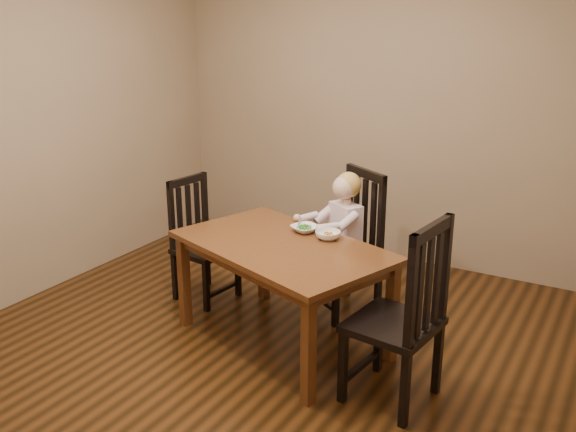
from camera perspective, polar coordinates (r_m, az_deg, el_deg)
The scene contains 9 objects.
room at distance 3.95m, azimuth -2.62°, elevation 5.88°, with size 4.01×4.01×2.71m.
dining_table at distance 4.22m, azimuth -0.52°, elevation -3.55°, with size 1.63×1.27×0.71m.
chair_child at distance 4.76m, azimuth 5.42°, elevation -2.57°, with size 0.62×0.61×1.07m.
chair_left at distance 5.01m, azimuth -7.75°, elevation -2.25°, with size 0.44×0.46×0.95m.
chair_right at distance 3.68m, azimuth 10.15°, elevation -8.85°, with size 0.51×0.53×1.11m.
toddler at distance 4.68m, azimuth 4.93°, elevation -1.08°, with size 0.32×0.40×0.55m, color silver, non-canonical shape.
bowl_peas at distance 4.41m, azimuth 1.51°, elevation -1.13°, with size 0.18×0.18×0.04m, color white.
bowl_veg at distance 4.28m, azimuth 3.57°, elevation -1.70°, with size 0.17×0.17×0.05m, color white.
fork at distance 4.41m, azimuth 0.97°, elevation -0.79°, with size 0.06×0.12×0.05m.
Camera 1 is at (2.08, -3.25, 2.18)m, focal length 40.00 mm.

